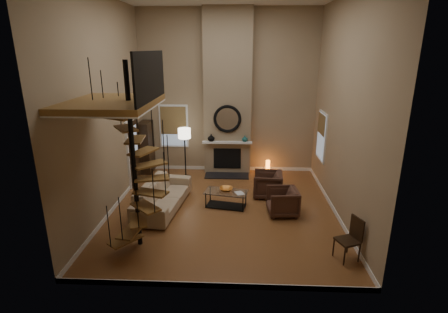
{
  "coord_description": "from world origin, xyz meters",
  "views": [
    {
      "loc": [
        0.41,
        -8.55,
        4.24
      ],
      "look_at": [
        0.0,
        0.4,
        1.4
      ],
      "focal_mm": 27.63,
      "sensor_mm": 36.0,
      "label": 1
    }
  ],
  "objects_px": {
    "armchair_near": "(270,185)",
    "accent_lamp": "(268,167)",
    "side_chair": "(351,236)",
    "floor_lamp": "(185,137)",
    "sofa": "(163,195)",
    "armchair_far": "(285,202)",
    "coffee_table": "(226,197)",
    "hutch": "(146,147)"
  },
  "relations": [
    {
      "from": "floor_lamp",
      "to": "sofa",
      "type": "bearing_deg",
      "value": -96.46
    },
    {
      "from": "armchair_near",
      "to": "floor_lamp",
      "type": "bearing_deg",
      "value": -112.43
    },
    {
      "from": "sofa",
      "to": "hutch",
      "type": "bearing_deg",
      "value": 29.38
    },
    {
      "from": "hutch",
      "to": "armchair_near",
      "type": "distance_m",
      "value": 4.56
    },
    {
      "from": "sofa",
      "to": "armchair_near",
      "type": "distance_m",
      "value": 3.16
    },
    {
      "from": "accent_lamp",
      "to": "side_chair",
      "type": "bearing_deg",
      "value": -75.16
    },
    {
      "from": "coffee_table",
      "to": "floor_lamp",
      "type": "xyz_separation_m",
      "value": [
        -1.46,
        2.19,
        1.13
      ]
    },
    {
      "from": "floor_lamp",
      "to": "side_chair",
      "type": "relative_size",
      "value": 1.87
    },
    {
      "from": "armchair_far",
      "to": "accent_lamp",
      "type": "xyz_separation_m",
      "value": [
        -0.23,
        3.01,
        -0.1
      ]
    },
    {
      "from": "hutch",
      "to": "floor_lamp",
      "type": "height_order",
      "value": "hutch"
    },
    {
      "from": "accent_lamp",
      "to": "side_chair",
      "type": "xyz_separation_m",
      "value": [
        1.33,
        -5.01,
        0.28
      ]
    },
    {
      "from": "accent_lamp",
      "to": "side_chair",
      "type": "relative_size",
      "value": 0.56
    },
    {
      "from": "armchair_near",
      "to": "accent_lamp",
      "type": "relative_size",
      "value": 1.64
    },
    {
      "from": "side_chair",
      "to": "armchair_near",
      "type": "bearing_deg",
      "value": 113.79
    },
    {
      "from": "armchair_near",
      "to": "armchair_far",
      "type": "xyz_separation_m",
      "value": [
        0.3,
        -1.16,
        0.0
      ]
    },
    {
      "from": "armchair_near",
      "to": "coffee_table",
      "type": "distance_m",
      "value": 1.51
    },
    {
      "from": "armchair_near",
      "to": "accent_lamp",
      "type": "height_order",
      "value": "armchair_near"
    },
    {
      "from": "armchair_far",
      "to": "side_chair",
      "type": "bearing_deg",
      "value": 23.99
    },
    {
      "from": "sofa",
      "to": "coffee_table",
      "type": "relative_size",
      "value": 1.94
    },
    {
      "from": "floor_lamp",
      "to": "accent_lamp",
      "type": "xyz_separation_m",
      "value": [
        2.81,
        0.44,
        -1.16
      ]
    },
    {
      "from": "floor_lamp",
      "to": "side_chair",
      "type": "height_order",
      "value": "floor_lamp"
    },
    {
      "from": "hutch",
      "to": "sofa",
      "type": "height_order",
      "value": "hutch"
    },
    {
      "from": "armchair_far",
      "to": "coffee_table",
      "type": "relative_size",
      "value": 0.62
    },
    {
      "from": "sofa",
      "to": "accent_lamp",
      "type": "bearing_deg",
      "value": -40.65
    },
    {
      "from": "hutch",
      "to": "floor_lamp",
      "type": "relative_size",
      "value": 1.03
    },
    {
      "from": "coffee_table",
      "to": "armchair_far",
      "type": "bearing_deg",
      "value": -13.34
    },
    {
      "from": "floor_lamp",
      "to": "accent_lamp",
      "type": "distance_m",
      "value": 3.07
    },
    {
      "from": "coffee_table",
      "to": "sofa",
      "type": "bearing_deg",
      "value": -174.24
    },
    {
      "from": "accent_lamp",
      "to": "side_chair",
      "type": "height_order",
      "value": "side_chair"
    },
    {
      "from": "coffee_table",
      "to": "side_chair",
      "type": "height_order",
      "value": "side_chair"
    },
    {
      "from": "hutch",
      "to": "armchair_far",
      "type": "distance_m",
      "value": 5.38
    },
    {
      "from": "floor_lamp",
      "to": "side_chair",
      "type": "distance_m",
      "value": 6.23
    },
    {
      "from": "sofa",
      "to": "armchair_far",
      "type": "height_order",
      "value": "sofa"
    },
    {
      "from": "coffee_table",
      "to": "floor_lamp",
      "type": "bearing_deg",
      "value": 123.66
    },
    {
      "from": "armchair_far",
      "to": "accent_lamp",
      "type": "distance_m",
      "value": 3.02
    },
    {
      "from": "armchair_near",
      "to": "side_chair",
      "type": "bearing_deg",
      "value": 28.55
    },
    {
      "from": "sofa",
      "to": "armchair_near",
      "type": "relative_size",
      "value": 2.92
    },
    {
      "from": "armchair_far",
      "to": "accent_lamp",
      "type": "relative_size",
      "value": 1.53
    },
    {
      "from": "armchair_near",
      "to": "coffee_table",
      "type": "xyz_separation_m",
      "value": [
        -1.28,
        -0.79,
        -0.07
      ]
    },
    {
      "from": "coffee_table",
      "to": "side_chair",
      "type": "distance_m",
      "value": 3.59
    },
    {
      "from": "sofa",
      "to": "coffee_table",
      "type": "height_order",
      "value": "sofa"
    },
    {
      "from": "sofa",
      "to": "armchair_near",
      "type": "bearing_deg",
      "value": -65.31
    }
  ]
}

